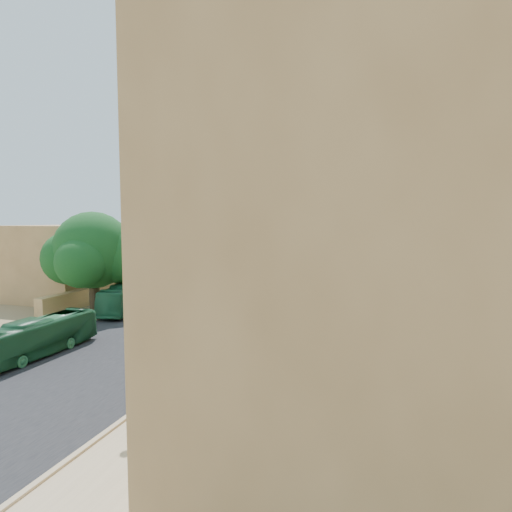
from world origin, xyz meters
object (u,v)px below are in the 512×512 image
Objects in this scene: olive_pickup at (293,285)px; street_tree_a at (136,265)px; bus_green_north at (131,296)px; car_cream at (265,288)px; car_white_b at (305,270)px; pedestrian_b at (268,350)px; ficus_tree at (94,253)px; car_blue_b at (293,263)px; car_white_a at (232,280)px; red_truck at (194,303)px; street_tree_b at (185,257)px; bus_cream_east at (294,276)px; bus_red_east at (256,296)px; pedestrian_a at (275,309)px; street_tree_d at (242,250)px; pedestrian_c at (298,293)px; street_tree_c at (218,255)px; church at (320,218)px; car_dkblue at (270,264)px; car_blue_a at (173,296)px; bus_green_south at (40,337)px; streetlamp at (166,297)px.

street_tree_a is at bearing -152.08° from olive_pickup.
bus_green_north reaches higher than car_cream.
car_white_b is 46.03m from pedestrian_b.
ficus_tree is 48.35m from car_blue_b.
pedestrian_b reaches higher than car_white_a.
street_tree_a is 13.97m from red_truck.
street_tree_b is 0.64× the size of bus_cream_east.
car_cream is at bearing 29.85° from street_tree_a.
bus_red_east is at bearing 24.38° from ficus_tree.
red_truck is 7.93m from bus_green_north.
car_white_a is 0.81× the size of car_blue_b.
car_blue_b is (5.91, 45.65, -0.75)m from bus_green_north.
pedestrian_a is (4.80, -12.32, 0.06)m from car_cream.
bus_red_east is (14.99, -37.46, -1.87)m from street_tree_d.
red_truck is at bearing -52.64° from pedestrian_c.
street_tree_c reaches higher than car_blue_b.
church reaches higher than ficus_tree.
car_dkblue reaches higher than car_white_b.
street_tree_b is at bearing -100.38° from church.
bus_red_east is (-1.51, -10.21, 0.25)m from olive_pickup.
street_tree_b is 3.19× the size of pedestrian_b.
street_tree_a is at bearing 107.31° from bus_green_north.
car_cream reaches higher than car_white_a.
car_blue_a is at bearing 51.65° from pedestrian_b.
street_tree_b is (-10.00, -54.61, -5.72)m from church.
car_blue_b is (8.82, 47.26, -5.14)m from ficus_tree.
pedestrian_c is (12.14, 24.76, -0.44)m from bus_green_south.
car_white_b is (2.89, 36.06, -0.90)m from red_truck.
bus_red_east is at bearing -6.84° from car_blue_a.
street_tree_a is 1.04× the size of olive_pickup.
red_truck is at bearing -35.17° from street_tree_a.
bus_green_north is at bearing 128.92° from streetlamp.
streetlamp reaches higher than street_tree_b.
bus_red_east is 17.29m from car_white_a.
church reaches higher than car_white_b.
bus_cream_east is 1.78× the size of car_dkblue.
red_truck is at bearing -70.56° from street_tree_c.
bus_red_east is at bearing -56.34° from pedestrian_a.
bus_green_north is 20.25m from car_white_a.
street_tree_b is at bearing 43.26° from pedestrian_b.
car_cream reaches higher than car_blue_a.
street_tree_a is 1.19× the size of street_tree_c.
car_cream is (13.20, 7.58, -3.07)m from street_tree_a.
church is 4.04× the size of bus_green_south.
bus_cream_east is 1.78× the size of car_cream.
church is 7.79× the size of street_tree_d.
street_tree_c reaches higher than bus_red_east.
car_white_a is (0.56, 33.98, -0.70)m from bus_green_south.
streetlamp reaches higher than car_white_a.
street_tree_b is at bearing 116.21° from streetlamp.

